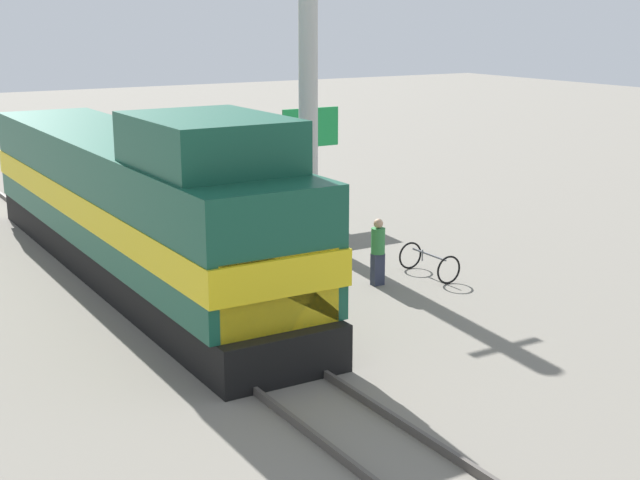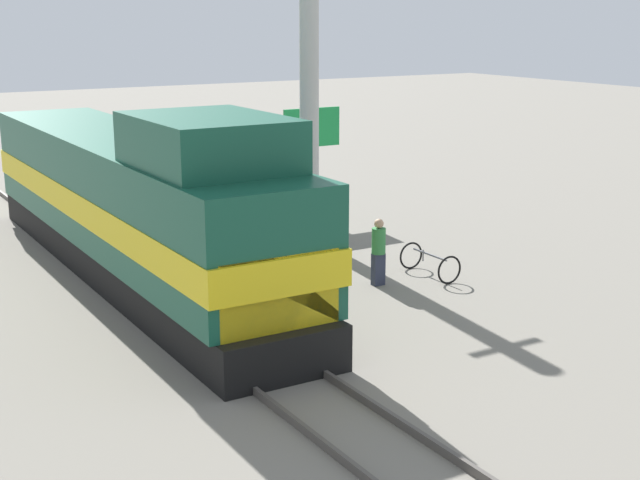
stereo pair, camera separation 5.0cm
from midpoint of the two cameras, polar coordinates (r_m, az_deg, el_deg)
The scene contains 10 objects.
ground_plane at distance 21.28m, azimuth -9.81°, elevation -3.57°, with size 120.00×120.00×0.00m, color slate.
rail_near at distance 21.03m, azimuth -11.64°, elevation -3.66°, with size 0.08×38.86×0.15m, color #4C4742.
rail_far at distance 21.51m, azimuth -8.04°, elevation -3.10°, with size 0.08×38.86×0.15m, color #4C4742.
locomotive at distance 22.31m, azimuth -11.57°, elevation 2.18°, with size 2.87×16.50×4.50m.
utility_pole at distance 25.36m, azimuth -0.64°, elevation 9.73°, with size 1.80×0.55×8.81m.
vendor_umbrella at distance 24.85m, azimuth -4.25°, elevation 3.58°, with size 2.13×2.13×2.10m.
billboard_sign at distance 28.76m, azimuth -0.48°, elevation 6.72°, with size 2.03×0.12×3.54m.
shrub_cluster at distance 25.69m, azimuth -5.36°, elevation 0.74°, with size 0.92×0.92×0.92m, color #388C38.
person_bystander at distance 21.64m, azimuth 3.83°, elevation -0.61°, with size 0.34×0.34×1.66m.
bicycle at distance 22.63m, azimuth 7.09°, elevation -1.42°, with size 0.72×1.62×0.72m.
Camera 2 is at (-7.13, -18.99, 6.43)m, focal length 50.00 mm.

